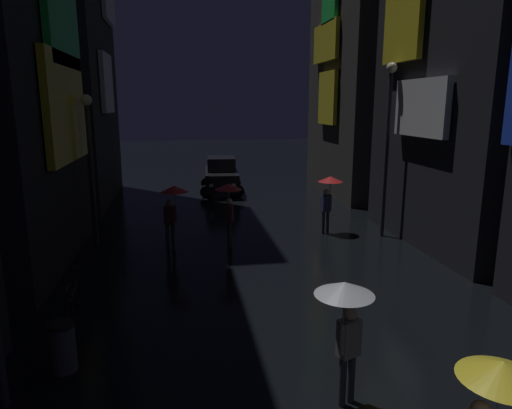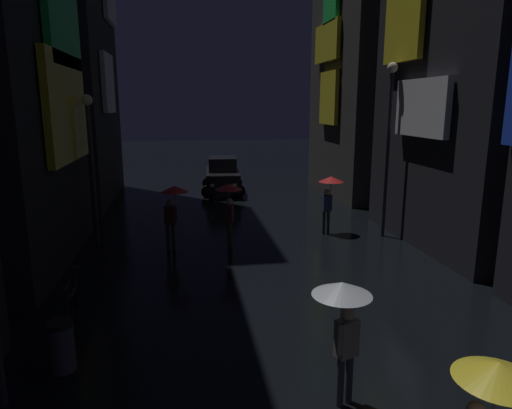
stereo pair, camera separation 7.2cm
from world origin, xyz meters
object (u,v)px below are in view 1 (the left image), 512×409
pedestrian_foreground_left_red (229,197)px  car_distant (221,176)px  bicycle_parked_at_storefront (74,299)px  streetlamp_right_far (388,132)px  pedestrian_near_crossing_red (173,200)px  pedestrian_foreground_right_clear (346,309)px  pedestrian_midstreet_centre_red (329,189)px  pedestrian_midstreet_left_yellow (493,401)px  streetlamp_left_far (90,152)px  trash_bin (63,347)px

pedestrian_foreground_left_red → car_distant: pedestrian_foreground_left_red is taller
bicycle_parked_at_storefront → streetlamp_right_far: size_ratio=0.30×
pedestrian_foreground_left_red → streetlamp_right_far: bearing=2.9°
pedestrian_near_crossing_red → streetlamp_right_far: size_ratio=0.35×
pedestrian_foreground_right_clear → car_distant: pedestrian_foreground_right_clear is taller
pedestrian_foreground_left_red → bicycle_parked_at_storefront: (-4.01, -4.61, -1.28)m
pedestrian_midstreet_centre_red → pedestrian_midstreet_left_yellow: 12.14m
pedestrian_midstreet_centre_red → pedestrian_foreground_left_red: bearing=-165.5°
pedestrian_midstreet_left_yellow → pedestrian_foreground_right_clear: bearing=107.8°
pedestrian_foreground_left_red → streetlamp_right_far: 5.97m
pedestrian_near_crossing_red → streetlamp_left_far: (-2.59, 0.85, 1.49)m
pedestrian_midstreet_centre_red → trash_bin: pedestrian_midstreet_centre_red is taller
pedestrian_midstreet_centre_red → car_distant: 9.13m
pedestrian_midstreet_left_yellow → pedestrian_midstreet_centre_red: bearing=79.7°
bicycle_parked_at_storefront → car_distant: bearing=71.9°
car_distant → pedestrian_midstreet_left_yellow: bearing=-87.3°
bicycle_parked_at_storefront → car_distant: car_distant is taller
pedestrian_midstreet_centre_red → streetlamp_left_far: bearing=-178.6°
pedestrian_foreground_left_red → car_distant: bearing=86.4°
bicycle_parked_at_storefront → trash_bin: bearing=-82.4°
pedestrian_foreground_left_red → bicycle_parked_at_storefront: bearing=-131.0°
streetlamp_left_far → trash_bin: bearing=-84.8°
pedestrian_foreground_right_clear → streetlamp_left_far: (-5.25, 9.43, 1.49)m
pedestrian_near_crossing_red → streetlamp_left_far: bearing=161.8°
pedestrian_midstreet_centre_red → pedestrian_foreground_right_clear: bearing=-106.9°
pedestrian_near_crossing_red → streetlamp_right_far: streetlamp_right_far is taller
pedestrian_foreground_right_clear → streetlamp_left_far: size_ratio=0.43×
pedestrian_foreground_left_red → streetlamp_left_far: streetlamp_left_far is taller
pedestrian_midstreet_centre_red → car_distant: bearing=110.4°
streetlamp_left_far → pedestrian_midstreet_left_yellow: bearing=-63.0°
car_distant → trash_bin: bearing=-104.8°
pedestrian_near_crossing_red → trash_bin: 7.15m
pedestrian_foreground_right_clear → pedestrian_foreground_left_red: bearing=95.6°
bicycle_parked_at_storefront → pedestrian_foreground_right_clear: bearing=-39.8°
pedestrian_midstreet_centre_red → bicycle_parked_at_storefront: bearing=-144.3°
car_distant → pedestrian_foreground_right_clear: bearing=-89.2°
pedestrian_foreground_left_red → pedestrian_foreground_right_clear: 8.69m
car_distant → streetlamp_right_far: size_ratio=0.70×
streetlamp_left_far → pedestrian_foreground_left_red: bearing=-10.0°
pedestrian_foreground_right_clear → pedestrian_midstreet_centre_red: same height
pedestrian_foreground_left_red → car_distant: 9.55m
trash_bin → pedestrian_foreground_right_clear: bearing=-21.4°
pedestrian_foreground_left_red → streetlamp_right_far: size_ratio=0.35×
pedestrian_foreground_right_clear → streetlamp_left_far: bearing=119.1°
pedestrian_midstreet_centre_red → bicycle_parked_at_storefront: pedestrian_midstreet_centre_red is taller
pedestrian_near_crossing_red → pedestrian_foreground_left_red: bearing=2.5°
bicycle_parked_at_storefront → car_distant: (4.61, 14.11, 0.54)m
streetlamp_right_far → trash_bin: bearing=-142.4°
pedestrian_foreground_left_red → pedestrian_midstreet_centre_red: (3.77, 0.97, 0.00)m
pedestrian_midstreet_centre_red → pedestrian_midstreet_left_yellow: bearing=-100.3°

